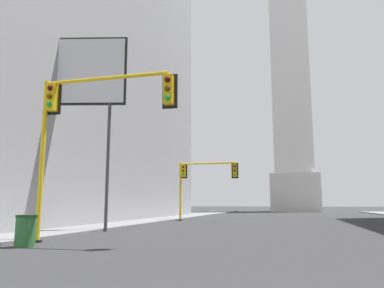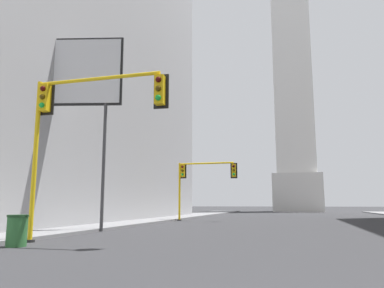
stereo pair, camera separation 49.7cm
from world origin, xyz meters
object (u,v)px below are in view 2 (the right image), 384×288
Objects in this scene: trash_bin at (17,231)px; billboard_sign at (75,77)px; obelisk at (291,44)px; traffic_light_mid_left at (199,176)px; traffic_light_near_left at (78,115)px.

trash_bin is 0.10× the size of billboard_sign.
obelisk is at bearing 77.56° from billboard_sign.
trash_bin is (-1.29, -20.42, -3.29)m from traffic_light_mid_left.
billboard_sign reaches higher than traffic_light_near_left.
traffic_light_mid_left is 0.49× the size of billboard_sign.
billboard_sign reaches higher than trash_bin.
traffic_light_near_left is at bearing 47.97° from trash_bin.
obelisk is 70.42m from trash_bin.
traffic_light_mid_left is 14.91m from billboard_sign.
obelisk reaches higher than billboard_sign.
billboard_sign is (-12.15, -55.07, -24.19)m from obelisk.
trash_bin is at bearing -69.76° from billboard_sign.
billboard_sign is at bearing 110.24° from trash_bin.
traffic_light_near_left is 7.56m from billboard_sign.
traffic_light_mid_left is at bearing 86.39° from trash_bin.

